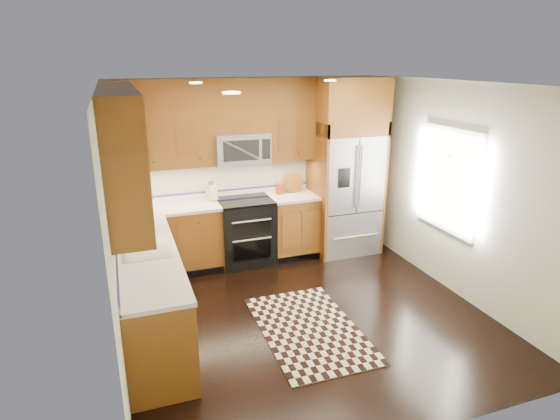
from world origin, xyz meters
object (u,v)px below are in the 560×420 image
object	(u,v)px
range	(246,231)
knife_block	(211,192)
utensil_crock	(280,186)
refrigerator	(346,167)
rug	(309,329)

from	to	relation	value
range	knife_block	xyz separation A→B (m)	(-0.44, 0.15, 0.58)
knife_block	utensil_crock	bearing A→B (deg)	-0.90
range	refrigerator	distance (m)	1.76
knife_block	utensil_crock	distance (m)	1.01
utensil_crock	range	bearing A→B (deg)	-166.41
utensil_crock	rug	bearing A→B (deg)	-100.86
range	refrigerator	world-z (taller)	refrigerator
refrigerator	utensil_crock	distance (m)	1.03
refrigerator	knife_block	size ratio (longest dim) A/B	9.30
refrigerator	rug	bearing A→B (deg)	-125.56
refrigerator	rug	xyz separation A→B (m)	(-1.39, -1.94, -1.30)
refrigerator	rug	size ratio (longest dim) A/B	1.53
range	rug	xyz separation A→B (m)	(0.16, -1.98, -0.46)
range	utensil_crock	bearing A→B (deg)	13.59
rug	knife_block	size ratio (longest dim) A/B	6.07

